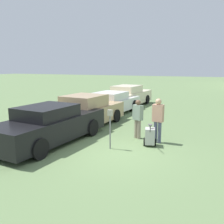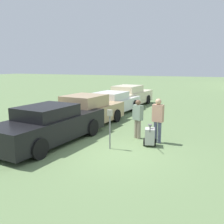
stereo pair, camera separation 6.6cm
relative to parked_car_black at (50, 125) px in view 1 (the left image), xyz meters
The scene contains 9 objects.
ground_plane 2.78m from the parked_car_black, ahead, with size 120.00×120.00×0.00m, color #607A4C.
parked_car_black is the anchor object (origin of this frame).
parked_car_tan 3.02m from the parked_car_black, 90.01° to the left, with size 2.47×4.82×1.57m.
parked_car_white 6.43m from the parked_car_black, 90.00° to the left, with size 2.39×5.03×1.38m.
parked_car_cream 9.70m from the parked_car_black, 90.00° to the left, with size 2.48×5.35×1.53m.
parking_meter 2.49m from the parked_car_black, ahead, with size 0.18×0.09×1.46m.
person_worker 3.56m from the parked_car_black, 31.43° to the left, with size 0.47×0.39×1.64m.
person_supervisor 4.24m from the parked_car_black, 21.55° to the left, with size 0.45×0.28×1.77m.
equipment_cart 3.91m from the parked_car_black, 15.85° to the left, with size 0.52×1.00×1.00m.
Camera 1 is at (3.13, -7.85, 3.06)m, focal length 40.00 mm.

